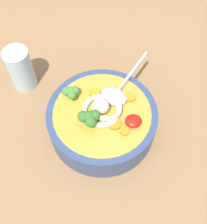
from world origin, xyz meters
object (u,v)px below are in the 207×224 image
(noodle_pile, at_px, (105,108))
(drinking_glass, at_px, (21,69))
(soup_bowl, at_px, (103,120))
(soup_spoon, at_px, (117,92))

(noodle_pile, relative_size, drinking_glass, 0.82)
(soup_bowl, distance_m, soup_spoon, 0.07)
(soup_bowl, height_order, drinking_glass, drinking_glass)
(soup_spoon, bearing_deg, noodle_pile, -179.02)
(soup_bowl, relative_size, soup_spoon, 1.52)
(noodle_pile, height_order, drinking_glass, drinking_glass)
(noodle_pile, distance_m, soup_spoon, 0.05)
(soup_bowl, xyz_separation_m, noodle_pile, (0.00, 0.00, 0.04))
(soup_bowl, xyz_separation_m, soup_spoon, (0.04, 0.03, 0.04))
(soup_bowl, relative_size, drinking_glass, 2.14)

